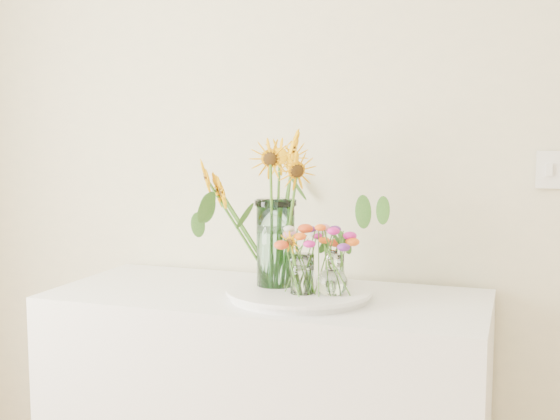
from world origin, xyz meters
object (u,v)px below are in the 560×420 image
at_px(small_vase_b, 332,273).
at_px(small_vase_c, 335,270).
at_px(mason_jar, 276,243).
at_px(tray, 299,294).
at_px(small_vase_a, 302,275).

xyz_separation_m(small_vase_b, small_vase_c, (-0.03, 0.13, -0.02)).
bearing_deg(small_vase_b, mason_jar, 162.98).
distance_m(mason_jar, small_vase_b, 0.22).
xyz_separation_m(tray, small_vase_a, (0.03, -0.06, 0.08)).
xyz_separation_m(mason_jar, small_vase_a, (0.11, -0.08, -0.08)).
xyz_separation_m(mason_jar, small_vase_c, (0.18, 0.07, -0.09)).
xyz_separation_m(tray, small_vase_b, (0.12, -0.04, 0.08)).
relative_size(small_vase_b, small_vase_c, 1.34).
xyz_separation_m(tray, small_vase_c, (0.09, 0.10, 0.06)).
bearing_deg(small_vase_a, small_vase_c, 67.27).
height_order(small_vase_a, small_vase_b, small_vase_b).
bearing_deg(mason_jar, small_vase_a, -35.23).
bearing_deg(tray, small_vase_c, 46.80).
bearing_deg(small_vase_c, small_vase_a, -112.73).
relative_size(mason_jar, small_vase_a, 2.26).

